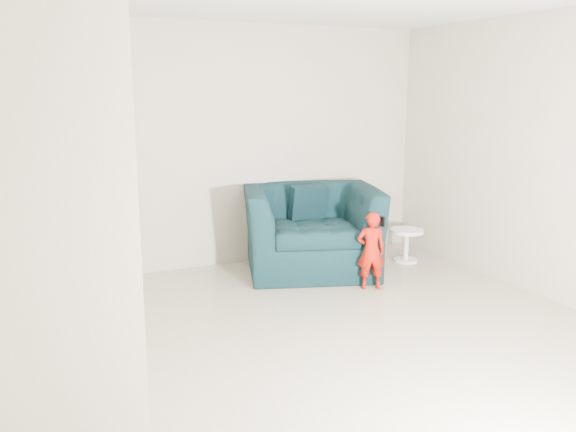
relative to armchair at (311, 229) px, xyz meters
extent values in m
plane|color=gray|center=(-0.84, -2.11, -0.47)|extent=(5.50, 5.50, 0.00)
plane|color=#AA9F8B|center=(-0.84, 0.64, 0.88)|extent=(5.00, 0.00, 5.00)
imported|color=black|center=(0.00, 0.00, 0.00)|extent=(1.76, 1.64, 0.93)
imported|color=#941D04|center=(0.26, -0.84, -0.07)|extent=(0.34, 0.28, 0.80)
cylinder|color=white|center=(1.16, -0.16, -0.10)|extent=(0.39, 0.39, 0.04)
cylinder|color=white|center=(1.16, -0.16, -0.29)|extent=(0.06, 0.06, 0.35)
cylinder|color=white|center=(1.16, -0.16, -0.45)|extent=(0.27, 0.27, 0.03)
cube|color=#ADA089|center=(-2.84, 0.24, -0.33)|extent=(1.00, 0.30, 0.27)
cube|color=#ADA089|center=(-2.84, -0.06, -0.20)|extent=(1.00, 0.30, 0.54)
cube|color=#ADA089|center=(-2.84, -0.36, -0.06)|extent=(1.00, 0.30, 0.81)
cube|color=#ADA089|center=(-2.84, -0.66, 0.07)|extent=(1.00, 0.30, 1.08)
cube|color=#ADA089|center=(-2.84, -0.96, 0.21)|extent=(1.00, 0.30, 1.35)
cube|color=#ADA089|center=(-2.84, -1.26, 0.34)|extent=(1.00, 0.30, 1.62)
cube|color=#ADA089|center=(-2.84, -1.56, 0.48)|extent=(1.00, 0.30, 1.89)
cube|color=#ADA089|center=(-2.84, -1.86, 0.61)|extent=(1.00, 0.30, 2.16)
cube|color=#ADA089|center=(-2.84, -2.16, 0.75)|extent=(1.00, 0.30, 2.43)
cube|color=#ADA089|center=(-2.84, -2.46, 0.88)|extent=(1.00, 0.30, 2.70)
cylinder|color=silver|center=(-2.34, -1.11, 1.78)|extent=(0.04, 3.03, 2.73)
cylinder|color=silver|center=(-2.34, 0.39, 0.03)|extent=(0.04, 0.04, 1.00)
cube|color=black|center=(0.09, 0.25, 0.25)|extent=(0.42, 0.20, 0.42)
cube|color=black|center=(-0.62, -0.04, 0.12)|extent=(0.05, 0.46, 0.52)
cube|color=black|center=(0.37, -0.87, 0.22)|extent=(0.03, 0.05, 0.10)
camera|label=1|loc=(-2.93, -5.86, 1.53)|focal=38.00mm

